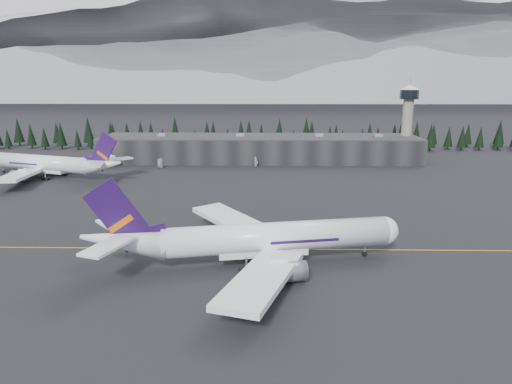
{
  "coord_description": "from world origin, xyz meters",
  "views": [
    {
      "loc": [
        2.38,
        -107.12,
        40.23
      ],
      "look_at": [
        0.0,
        20.0,
        9.0
      ],
      "focal_mm": 32.0,
      "sensor_mm": 36.0,
      "label": 1
    }
  ],
  "objects_px": {
    "jet_parked": "(51,164)",
    "gse_vehicle_a": "(160,167)",
    "jet_main": "(250,239)",
    "gse_vehicle_b": "(256,165)",
    "terminal": "(260,148)",
    "control_tower": "(408,114)"
  },
  "relations": [
    {
      "from": "jet_parked",
      "to": "gse_vehicle_a",
      "type": "bearing_deg",
      "value": -133.61
    },
    {
      "from": "terminal",
      "to": "jet_main",
      "type": "bearing_deg",
      "value": -90.35
    },
    {
      "from": "jet_main",
      "to": "gse_vehicle_b",
      "type": "height_order",
      "value": "jet_main"
    },
    {
      "from": "control_tower",
      "to": "jet_parked",
      "type": "distance_m",
      "value": 170.57
    },
    {
      "from": "terminal",
      "to": "control_tower",
      "type": "bearing_deg",
      "value": 2.29
    },
    {
      "from": "jet_main",
      "to": "jet_parked",
      "type": "xyz_separation_m",
      "value": [
        -87.17,
        92.29,
        -0.05
      ]
    },
    {
      "from": "terminal",
      "to": "jet_parked",
      "type": "relative_size",
      "value": 2.33
    },
    {
      "from": "terminal",
      "to": "jet_parked",
      "type": "distance_m",
      "value": 98.43
    },
    {
      "from": "gse_vehicle_a",
      "to": "gse_vehicle_b",
      "type": "xyz_separation_m",
      "value": [
        44.91,
        5.8,
        0.13
      ]
    },
    {
      "from": "control_tower",
      "to": "jet_parked",
      "type": "height_order",
      "value": "control_tower"
    },
    {
      "from": "terminal",
      "to": "gse_vehicle_a",
      "type": "relative_size",
      "value": 33.59
    },
    {
      "from": "terminal",
      "to": "gse_vehicle_b",
      "type": "height_order",
      "value": "terminal"
    },
    {
      "from": "jet_main",
      "to": "jet_parked",
      "type": "bearing_deg",
      "value": 122.44
    },
    {
      "from": "jet_parked",
      "to": "gse_vehicle_a",
      "type": "distance_m",
      "value": 47.07
    },
    {
      "from": "terminal",
      "to": "jet_main",
      "type": "distance_m",
      "value": 136.4
    },
    {
      "from": "terminal",
      "to": "jet_parked",
      "type": "xyz_separation_m",
      "value": [
        -87.99,
        -44.11,
        -0.43
      ]
    },
    {
      "from": "jet_main",
      "to": "gse_vehicle_a",
      "type": "xyz_separation_m",
      "value": [
        -45.69,
        113.92,
        -5.26
      ]
    },
    {
      "from": "terminal",
      "to": "control_tower",
      "type": "height_order",
      "value": "control_tower"
    },
    {
      "from": "gse_vehicle_a",
      "to": "terminal",
      "type": "bearing_deg",
      "value": 17.81
    },
    {
      "from": "control_tower",
      "to": "gse_vehicle_b",
      "type": "height_order",
      "value": "control_tower"
    },
    {
      "from": "terminal",
      "to": "gse_vehicle_a",
      "type": "bearing_deg",
      "value": -154.21
    },
    {
      "from": "jet_main",
      "to": "gse_vehicle_a",
      "type": "height_order",
      "value": "jet_main"
    }
  ]
}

